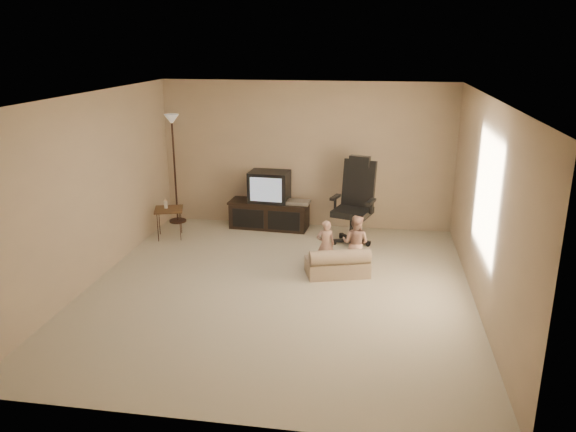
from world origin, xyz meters
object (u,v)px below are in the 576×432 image
(floor_lamp, at_px, (173,144))
(child_sofa, at_px, (338,264))
(toddler_left, at_px, (326,245))
(toddler_right, at_px, (355,243))
(tv_stand, at_px, (270,205))
(side_table, at_px, (168,210))
(office_chair, at_px, (354,212))

(floor_lamp, distance_m, child_sofa, 3.83)
(toddler_left, distance_m, toddler_right, 0.42)
(tv_stand, bearing_deg, side_table, -149.91)
(side_table, height_order, toddler_right, toddler_right)
(side_table, distance_m, toddler_left, 2.83)
(floor_lamp, xyz_separation_m, child_sofa, (3.04, -1.98, -1.24))
(tv_stand, bearing_deg, toddler_right, -43.82)
(tv_stand, xyz_separation_m, child_sofa, (1.33, -1.92, -0.25))
(tv_stand, bearing_deg, child_sofa, -51.60)
(office_chair, distance_m, toddler_right, 1.19)
(office_chair, height_order, side_table, office_chair)
(floor_lamp, height_order, toddler_right, floor_lamp)
(child_sofa, bearing_deg, floor_lamp, 130.00)
(office_chair, xyz_separation_m, toddler_left, (-0.35, -1.17, -0.14))
(side_table, height_order, floor_lamp, floor_lamp)
(child_sofa, bearing_deg, side_table, 141.23)
(tv_stand, bearing_deg, toddler_left, -52.33)
(office_chair, relative_size, floor_lamp, 0.72)
(office_chair, height_order, toddler_left, office_chair)
(side_table, xyz_separation_m, floor_lamp, (-0.16, 0.83, 0.93))
(toddler_left, bearing_deg, tv_stand, -68.27)
(office_chair, height_order, child_sofa, office_chair)
(child_sofa, bearing_deg, toddler_right, 28.59)
(side_table, bearing_deg, toddler_right, -16.64)
(toddler_left, bearing_deg, office_chair, -118.75)
(toddler_right, bearing_deg, toddler_left, 16.36)
(tv_stand, height_order, toddler_left, tv_stand)
(tv_stand, distance_m, office_chair, 1.56)
(floor_lamp, bearing_deg, toddler_right, -28.25)
(office_chair, height_order, toddler_right, office_chair)
(office_chair, xyz_separation_m, child_sofa, (-0.15, -1.42, -0.33))
(side_table, height_order, toddler_left, toddler_left)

